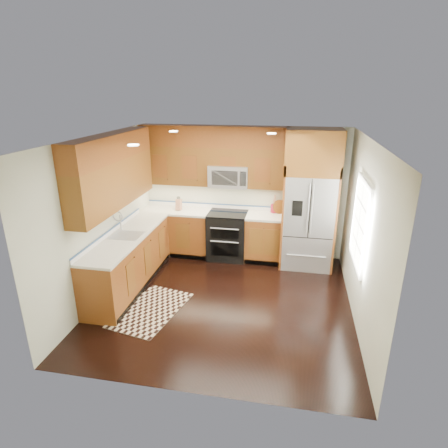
% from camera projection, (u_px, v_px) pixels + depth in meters
% --- Properties ---
extents(ground, '(4.00, 4.00, 0.00)m').
position_uv_depth(ground, '(224.00, 301.00, 6.09)').
color(ground, black).
rests_on(ground, ground).
extents(wall_back, '(4.00, 0.02, 2.60)m').
position_uv_depth(wall_back, '(243.00, 192.00, 7.49)').
color(wall_back, silver).
rests_on(wall_back, ground).
extents(wall_left, '(0.02, 4.00, 2.60)m').
position_uv_depth(wall_left, '(102.00, 218.00, 5.99)').
color(wall_left, silver).
rests_on(wall_left, ground).
extents(wall_right, '(0.02, 4.00, 2.60)m').
position_uv_depth(wall_right, '(363.00, 235.00, 5.29)').
color(wall_right, silver).
rests_on(wall_right, ground).
extents(window, '(0.04, 1.10, 1.30)m').
position_uv_depth(window, '(360.00, 224.00, 5.44)').
color(window, white).
rests_on(window, ground).
extents(base_cabinets, '(2.85, 3.00, 0.90)m').
position_uv_depth(base_cabinets, '(169.00, 248.00, 6.98)').
color(base_cabinets, brown).
rests_on(base_cabinets, ground).
extents(countertop, '(2.86, 3.01, 0.04)m').
position_uv_depth(countertop, '(177.00, 223.00, 6.90)').
color(countertop, silver).
rests_on(countertop, base_cabinets).
extents(upper_cabinets, '(2.85, 3.00, 1.15)m').
position_uv_depth(upper_cabinets, '(172.00, 162.00, 6.60)').
color(upper_cabinets, brown).
rests_on(upper_cabinets, ground).
extents(range, '(0.76, 0.67, 0.95)m').
position_uv_depth(range, '(228.00, 236.00, 7.51)').
color(range, black).
rests_on(range, ground).
extents(microwave, '(0.76, 0.40, 0.42)m').
position_uv_depth(microwave, '(229.00, 176.00, 7.22)').
color(microwave, '#B2B2B7').
rests_on(microwave, ground).
extents(refrigerator, '(0.98, 0.75, 2.60)m').
position_uv_depth(refrigerator, '(310.00, 200.00, 6.92)').
color(refrigerator, '#B2B2B7').
rests_on(refrigerator, ground).
extents(sink_faucet, '(0.54, 0.44, 0.37)m').
position_uv_depth(sink_faucet, '(125.00, 232.00, 6.26)').
color(sink_faucet, '#B2B2B7').
rests_on(sink_faucet, countertop).
extents(rug, '(1.05, 1.46, 0.01)m').
position_uv_depth(rug, '(151.00, 310.00, 5.83)').
color(rug, black).
rests_on(rug, ground).
extents(knife_block, '(0.10, 0.14, 0.28)m').
position_uv_depth(knife_block, '(179.00, 204.00, 7.54)').
color(knife_block, '#AB7153').
rests_on(knife_block, countertop).
extents(utensil_crock, '(0.15, 0.15, 0.35)m').
position_uv_depth(utensil_crock, '(274.00, 207.00, 7.36)').
color(utensil_crock, maroon).
rests_on(utensil_crock, countertop).
extents(cutting_board, '(0.35, 0.35, 0.02)m').
position_uv_depth(cutting_board, '(279.00, 213.00, 7.34)').
color(cutting_board, brown).
rests_on(cutting_board, countertop).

